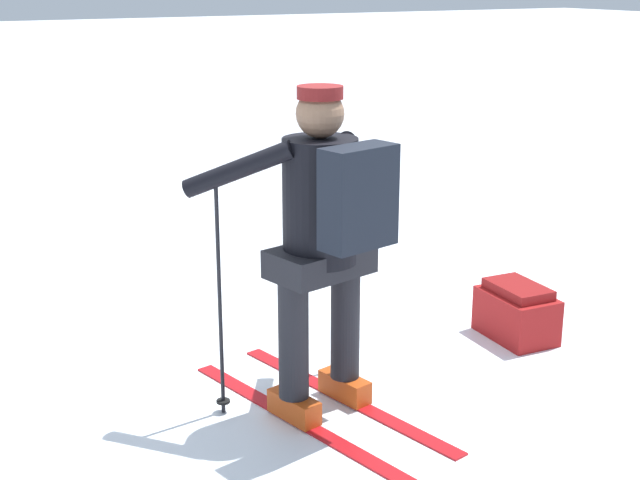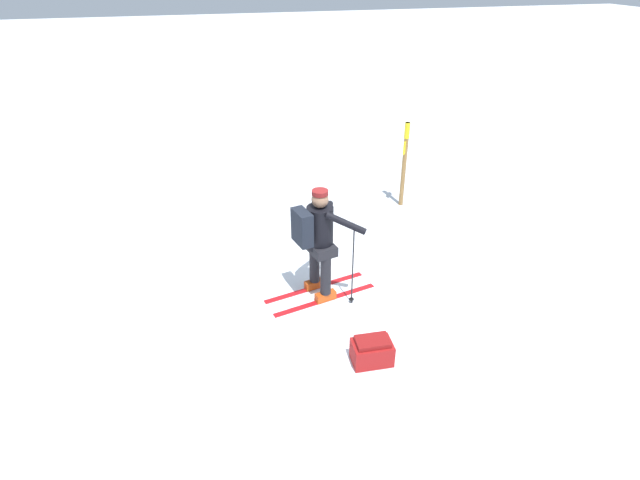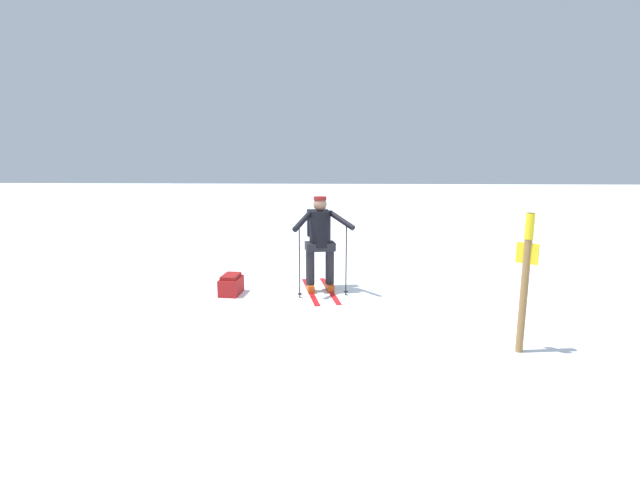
{
  "view_description": "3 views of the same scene",
  "coord_description": "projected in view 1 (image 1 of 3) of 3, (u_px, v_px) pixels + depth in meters",
  "views": [
    {
      "loc": [
        -4.19,
        2.01,
        2.15
      ],
      "look_at": [
        -0.57,
        0.03,
        0.91
      ],
      "focal_mm": 50.0,
      "sensor_mm": 36.0,
      "label": 1
    },
    {
      "loc": [
        -2.09,
        -5.69,
        4.31
      ],
      "look_at": [
        -0.57,
        0.03,
        0.91
      ],
      "focal_mm": 28.0,
      "sensor_mm": 36.0,
      "label": 2
    },
    {
      "loc": [
        6.61,
        0.4,
        2.2
      ],
      "look_at": [
        -0.57,
        0.03,
        0.91
      ],
      "focal_mm": 24.0,
      "sensor_mm": 36.0,
      "label": 3
    }
  ],
  "objects": [
    {
      "name": "dropped_backpack",
      "position": [
        517.0,
        312.0,
        5.42
      ],
      "size": [
        0.5,
        0.35,
        0.34
      ],
      "color": "maroon",
      "rests_on": "ground_plane"
    },
    {
      "name": "skier",
      "position": [
        324.0,
        231.0,
        4.28
      ],
      "size": [
        1.65,
        1.02,
        1.65
      ],
      "color": "red",
      "rests_on": "ground_plane"
    },
    {
      "name": "ground_plane",
      "position": [
        277.0,
        366.0,
        5.06
      ],
      "size": [
        80.0,
        80.0,
        0.0
      ],
      "primitive_type": "plane",
      "color": "white"
    }
  ]
}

